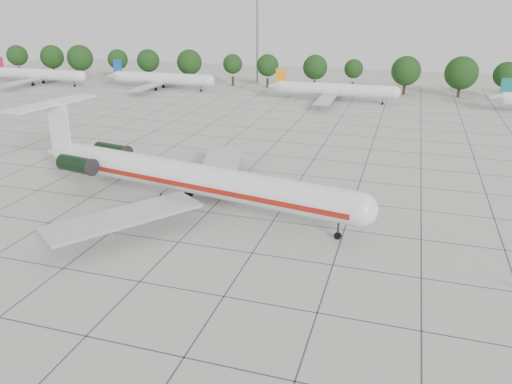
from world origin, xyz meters
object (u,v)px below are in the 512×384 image
at_px(main_airliner, 179,175).
at_px(bg_airliner_b, 162,79).
at_px(bg_airliner_a, 39,74).
at_px(bg_airliner_c, 334,90).
at_px(floodlight_mast, 257,32).

relative_size(main_airliner, bg_airliner_b, 1.62).
height_order(bg_airliner_a, bg_airliner_c, same).
relative_size(bg_airliner_a, bg_airliner_c, 1.00).
height_order(bg_airliner_c, floodlight_mast, floodlight_mast).
distance_m(main_airliner, floodlight_mast, 93.24).
xyz_separation_m(bg_airliner_b, bg_airliner_c, (47.30, -3.49, 0.00)).
relative_size(bg_airliner_a, floodlight_mast, 1.11).
bearing_deg(floodlight_mast, bg_airliner_c, -40.45).
distance_m(main_airliner, bg_airliner_b, 82.26).
distance_m(bg_airliner_a, bg_airliner_b, 37.06).
xyz_separation_m(bg_airliner_a, floodlight_mast, (58.27, 21.89, 11.37)).
height_order(bg_airliner_b, bg_airliner_c, same).
height_order(bg_airliner_b, floodlight_mast, floodlight_mast).
bearing_deg(floodlight_mast, bg_airliner_a, -159.41).
xyz_separation_m(bg_airliner_a, bg_airliner_b, (36.92, 3.25, 0.00)).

